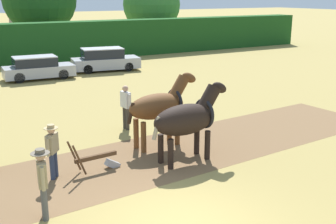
{
  "coord_description": "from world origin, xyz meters",
  "views": [
    {
      "loc": [
        -4.39,
        -7.18,
        5.07
      ],
      "look_at": [
        2.67,
        5.08,
        1.1
      ],
      "focal_mm": 45.0,
      "sensor_mm": 36.0,
      "label": 1
    }
  ],
  "objects_px": {
    "farmer_at_plow": "(52,148)",
    "parked_car_center_left": "(38,68)",
    "tree_center_right": "(152,4)",
    "farmer_onlooker_left": "(42,178)",
    "draft_horse_lead_right": "(160,106)",
    "parked_car_center": "(105,60)",
    "farmer_beside_team": "(126,104)",
    "plow": "(100,160)",
    "draft_horse_lead_left": "(188,119)"
  },
  "relations": [
    {
      "from": "farmer_at_plow",
      "to": "parked_car_center_left",
      "type": "height_order",
      "value": "farmer_at_plow"
    },
    {
      "from": "tree_center_right",
      "to": "farmer_onlooker_left",
      "type": "relative_size",
      "value": 4.03
    },
    {
      "from": "draft_horse_lead_right",
      "to": "parked_car_center",
      "type": "bearing_deg",
      "value": 71.44
    },
    {
      "from": "farmer_beside_team",
      "to": "farmer_onlooker_left",
      "type": "height_order",
      "value": "farmer_beside_team"
    },
    {
      "from": "tree_center_right",
      "to": "plow",
      "type": "distance_m",
      "value": 31.83
    },
    {
      "from": "draft_horse_lead_left",
      "to": "plow",
      "type": "bearing_deg",
      "value": 163.12
    },
    {
      "from": "farmer_beside_team",
      "to": "plow",
      "type": "bearing_deg",
      "value": -130.11
    },
    {
      "from": "draft_horse_lead_left",
      "to": "farmer_onlooker_left",
      "type": "bearing_deg",
      "value": -168.02
    },
    {
      "from": "parked_car_center_left",
      "to": "parked_car_center",
      "type": "xyz_separation_m",
      "value": [
        4.68,
        0.73,
        0.06
      ]
    },
    {
      "from": "draft_horse_lead_left",
      "to": "farmer_at_plow",
      "type": "distance_m",
      "value": 4.11
    },
    {
      "from": "farmer_at_plow",
      "to": "farmer_beside_team",
      "type": "xyz_separation_m",
      "value": [
        3.67,
        3.11,
        0.1
      ]
    },
    {
      "from": "farmer_beside_team",
      "to": "parked_car_center_left",
      "type": "distance_m",
      "value": 11.87
    },
    {
      "from": "tree_center_right",
      "to": "farmer_at_plow",
      "type": "distance_m",
      "value": 32.34
    },
    {
      "from": "tree_center_right",
      "to": "draft_horse_lead_right",
      "type": "relative_size",
      "value": 2.46
    },
    {
      "from": "farmer_onlooker_left",
      "to": "parked_car_center",
      "type": "xyz_separation_m",
      "value": [
        8.6,
        17.82,
        -0.27
      ]
    },
    {
      "from": "tree_center_right",
      "to": "draft_horse_lead_left",
      "type": "relative_size",
      "value": 2.41
    },
    {
      "from": "tree_center_right",
      "to": "plow",
      "type": "relative_size",
      "value": 4.41
    },
    {
      "from": "plow",
      "to": "farmer_onlooker_left",
      "type": "height_order",
      "value": "farmer_onlooker_left"
    },
    {
      "from": "farmer_at_plow",
      "to": "farmer_beside_team",
      "type": "distance_m",
      "value": 4.81
    },
    {
      "from": "draft_horse_lead_left",
      "to": "parked_car_center_left",
      "type": "xyz_separation_m",
      "value": [
        -0.89,
        15.72,
        -0.69
      ]
    },
    {
      "from": "draft_horse_lead_right",
      "to": "farmer_beside_team",
      "type": "height_order",
      "value": "draft_horse_lead_right"
    },
    {
      "from": "plow",
      "to": "farmer_at_plow",
      "type": "xyz_separation_m",
      "value": [
        -1.33,
        0.14,
        0.6
      ]
    },
    {
      "from": "farmer_at_plow",
      "to": "parked_car_center",
      "type": "distance_m",
      "value": 17.52
    },
    {
      "from": "parked_car_center_left",
      "to": "draft_horse_lead_right",
      "type": "bearing_deg",
      "value": -84.07
    },
    {
      "from": "tree_center_right",
      "to": "draft_horse_lead_left",
      "type": "bearing_deg",
      "value": -115.76
    },
    {
      "from": "farmer_beside_team",
      "to": "farmer_onlooker_left",
      "type": "bearing_deg",
      "value": -134.9
    },
    {
      "from": "draft_horse_lead_left",
      "to": "farmer_beside_team",
      "type": "height_order",
      "value": "draft_horse_lead_left"
    },
    {
      "from": "draft_horse_lead_right",
      "to": "parked_car_center_left",
      "type": "height_order",
      "value": "draft_horse_lead_right"
    },
    {
      "from": "draft_horse_lead_right",
      "to": "draft_horse_lead_left",
      "type": "bearing_deg",
      "value": -90.14
    },
    {
      "from": "farmer_at_plow",
      "to": "parked_car_center",
      "type": "relative_size",
      "value": 0.34
    },
    {
      "from": "plow",
      "to": "parked_car_center",
      "type": "height_order",
      "value": "parked_car_center"
    },
    {
      "from": "farmer_beside_team",
      "to": "farmer_onlooker_left",
      "type": "distance_m",
      "value": 6.88
    },
    {
      "from": "tree_center_right",
      "to": "parked_car_center",
      "type": "distance_m",
      "value": 15.27
    },
    {
      "from": "draft_horse_lead_right",
      "to": "farmer_at_plow",
      "type": "bearing_deg",
      "value": -171.82
    },
    {
      "from": "tree_center_right",
      "to": "farmer_beside_team",
      "type": "height_order",
      "value": "tree_center_right"
    },
    {
      "from": "parked_car_center",
      "to": "draft_horse_lead_left",
      "type": "bearing_deg",
      "value": -93.83
    },
    {
      "from": "farmer_onlooker_left",
      "to": "farmer_at_plow",
      "type": "bearing_deg",
      "value": 79.18
    },
    {
      "from": "farmer_beside_team",
      "to": "parked_car_center",
      "type": "relative_size",
      "value": 0.37
    },
    {
      "from": "farmer_at_plow",
      "to": "farmer_beside_team",
      "type": "relative_size",
      "value": 0.92
    },
    {
      "from": "draft_horse_lead_right",
      "to": "farmer_onlooker_left",
      "type": "bearing_deg",
      "value": -151.71
    },
    {
      "from": "plow",
      "to": "farmer_beside_team",
      "type": "distance_m",
      "value": 4.06
    },
    {
      "from": "draft_horse_lead_right",
      "to": "farmer_at_plow",
      "type": "height_order",
      "value": "draft_horse_lead_right"
    },
    {
      "from": "draft_horse_lead_right",
      "to": "farmer_onlooker_left",
      "type": "height_order",
      "value": "draft_horse_lead_right"
    },
    {
      "from": "tree_center_right",
      "to": "farmer_at_plow",
      "type": "height_order",
      "value": "tree_center_right"
    },
    {
      "from": "tree_center_right",
      "to": "farmer_beside_team",
      "type": "xyz_separation_m",
      "value": [
        -13.77,
        -23.94,
        -3.07
      ]
    },
    {
      "from": "tree_center_right",
      "to": "plow",
      "type": "xyz_separation_m",
      "value": [
        -16.1,
        -27.19,
        -3.77
      ]
    },
    {
      "from": "farmer_beside_team",
      "to": "parked_car_center_left",
      "type": "relative_size",
      "value": 0.41
    },
    {
      "from": "plow",
      "to": "parked_car_center",
      "type": "distance_m",
      "value": 17.11
    },
    {
      "from": "farmer_at_plow",
      "to": "draft_horse_lead_right",
      "type": "bearing_deg",
      "value": 51.17
    },
    {
      "from": "parked_car_center",
      "to": "draft_horse_lead_right",
      "type": "bearing_deg",
      "value": -95.55
    }
  ]
}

